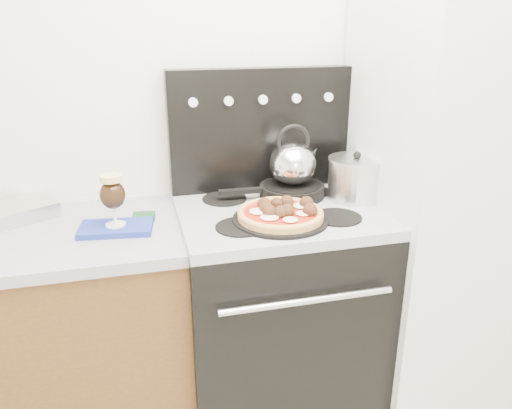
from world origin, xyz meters
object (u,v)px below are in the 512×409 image
object	(u,v)px
pizza	(280,212)
oven_mitt	(116,228)
stove_body	(276,315)
beer_glass	(113,200)
tea_kettle	(293,160)
fridge	(443,188)
skillet	(292,190)
pizza_pan	(280,219)
stock_pot	(355,180)

from	to	relation	value
pizza	oven_mitt	bearing A→B (deg)	170.27
stove_body	beer_glass	bearing A→B (deg)	-177.72
tea_kettle	fridge	bearing A→B (deg)	2.57
oven_mitt	skillet	world-z (taller)	skillet
beer_glass	pizza_pan	distance (m)	0.59
fridge	tea_kettle	world-z (taller)	fridge
stock_pot	beer_glass	bearing A→B (deg)	-176.55
fridge	pizza	bearing A→B (deg)	-172.37
stock_pot	fridge	bearing A→B (deg)	-8.86
oven_mitt	pizza	distance (m)	0.58
pizza	pizza_pan	bearing A→B (deg)	0.00
fridge	stock_pot	world-z (taller)	fridge
tea_kettle	stock_pot	size ratio (longest dim) A/B	0.96
beer_glass	tea_kettle	size ratio (longest dim) A/B	0.91
fridge	stock_pot	distance (m)	0.38
pizza	stock_pot	distance (m)	0.40
beer_glass	tea_kettle	distance (m)	0.72
skillet	pizza	bearing A→B (deg)	-116.99
pizza	tea_kettle	world-z (taller)	tea_kettle
pizza_pan	skillet	size ratio (longest dim) A/B	1.31
fridge	skillet	distance (m)	0.62
skillet	stock_pot	size ratio (longest dim) A/B	1.22
oven_mitt	tea_kettle	bearing A→B (deg)	11.76
pizza_pan	tea_kettle	distance (m)	0.31
pizza_pan	skillet	world-z (taller)	skillet
skillet	beer_glass	bearing A→B (deg)	-168.24
oven_mitt	beer_glass	bearing A→B (deg)	0.00
fridge	oven_mitt	size ratio (longest dim) A/B	7.59
fridge	oven_mitt	xyz separation A→B (m)	(-1.30, 0.00, -0.04)
pizza_pan	stock_pot	world-z (taller)	stock_pot
beer_glass	stock_pot	bearing A→B (deg)	3.45
stove_body	tea_kettle	xyz separation A→B (m)	(0.10, 0.12, 0.63)
fridge	pizza	distance (m)	0.73
fridge	tea_kettle	bearing A→B (deg)	166.37
stove_body	pizza_pan	world-z (taller)	pizza_pan
pizza	fridge	bearing A→B (deg)	7.63
pizza	tea_kettle	bearing A→B (deg)	63.01
beer_glass	stock_pot	world-z (taller)	beer_glass
stove_body	oven_mitt	size ratio (longest dim) A/B	3.52
stove_body	stock_pot	bearing A→B (deg)	5.56
pizza_pan	pizza	size ratio (longest dim) A/B	1.12
pizza_pan	beer_glass	bearing A→B (deg)	170.27
pizza_pan	pizza	world-z (taller)	pizza
skillet	tea_kettle	bearing A→B (deg)	0.00
oven_mitt	beer_glass	size ratio (longest dim) A/B	1.32
beer_glass	skillet	xyz separation A→B (m)	(0.70, 0.15, -0.07)
skillet	stock_pot	bearing A→B (deg)	-20.66
tea_kettle	stock_pot	bearing A→B (deg)	-4.46
stove_body	pizza_pan	bearing A→B (deg)	-103.02
skillet	oven_mitt	bearing A→B (deg)	-168.24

